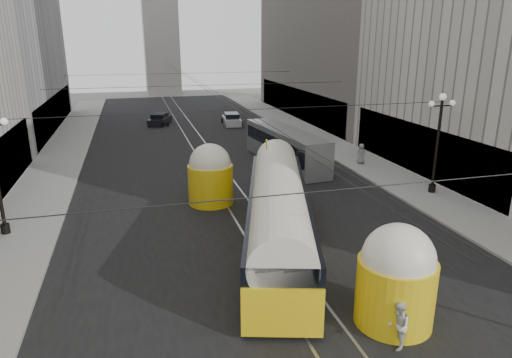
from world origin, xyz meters
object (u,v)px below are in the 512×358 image
streetcar (278,211)px  pedestrian_sidewalk_right (361,154)px  city_bus (285,145)px  pedestrian_crossing_b (398,325)px

streetcar → pedestrian_sidewalk_right: (10.94, 12.47, -0.89)m
city_bus → pedestrian_crossing_b: bearing=-99.5°
streetcar → city_bus: streetcar is taller
streetcar → city_bus: 15.39m
streetcar → pedestrian_crossing_b: 8.44m
pedestrian_crossing_b → pedestrian_sidewalk_right: pedestrian_sidewalk_right is taller
streetcar → pedestrian_crossing_b: size_ratio=9.99×
city_bus → pedestrian_sidewalk_right: (5.69, -2.00, -0.59)m
streetcar → pedestrian_crossing_b: streetcar is taller
city_bus → streetcar: bearing=-110.0°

